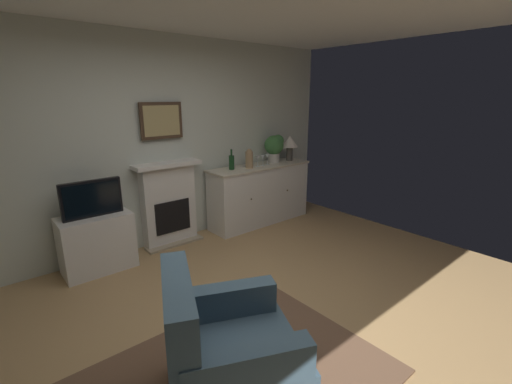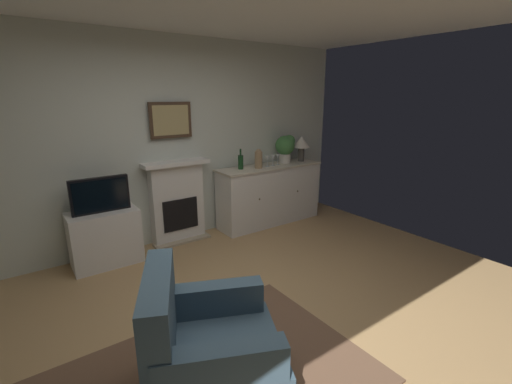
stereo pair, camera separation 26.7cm
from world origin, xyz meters
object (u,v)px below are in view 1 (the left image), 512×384
Objects in this scene: framed_picture at (161,121)px; vase_decorative at (249,159)px; tv_set at (92,199)px; tv_cabinet at (97,243)px; table_lamp at (290,143)px; armchair at (225,352)px; sideboard_cabinet at (260,194)px; wine_bottle at (232,162)px; wine_glass_right at (267,157)px; fireplace_unit at (169,203)px; wine_glass_center at (263,158)px; wine_glass_left at (258,158)px; potted_plant_small at (275,146)px.

vase_decorative is (1.18, -0.27, -0.58)m from framed_picture.
tv_set is (-2.15, 0.04, -0.19)m from vase_decorative.
vase_decorative is 2.27m from tv_cabinet.
table_lamp is 3.87m from armchair.
wine_bottle reaches higher than sideboard_cabinet.
wine_glass_right is 0.16× the size of armchair.
tv_cabinet is at bearing 179.31° from wine_glass_right.
framed_picture is at bearing 171.13° from sideboard_cabinet.
tv_cabinet is 0.71× the size of armchair.
framed_picture is 1.90× the size of wine_bottle.
fireplace_unit is 3.91× the size of vase_decorative.
framed_picture is 1.69m from wine_glass_right.
wine_glass_center is at bearing 44.61° from armchair.
fireplace_unit is at bearing 169.09° from vase_decorative.
tv_set is (-0.98, -0.19, 0.30)m from fireplace_unit.
wine_glass_right is at bearing -6.44° from sideboard_cabinet.
wine_glass_left reaches higher than sideboard_cabinet.
wine_bottle is 0.85m from potted_plant_small.
table_lamp is at bearing -0.28° from tv_cabinet.
fireplace_unit is at bearing 172.97° from wine_glass_right.
armchair reaches higher than tv_cabinet.
wine_glass_center is at bearing -165.61° from potted_plant_small.
wine_glass_right is at bearing 43.54° from armchair.
wine_glass_left is 0.22m from wine_glass_right.
wine_glass_center is 0.22× the size of tv_cabinet.
wine_glass_right reaches higher than sideboard_cabinet.
fireplace_unit is at bearing 170.66° from wine_glass_left.
table_lamp is 1.38× the size of wine_bottle.
framed_picture reaches higher than tv_set.
wine_glass_right is at bearing -0.69° from tv_cabinet.
vase_decorative reaches higher than fireplace_unit.
sideboard_cabinet is 0.57m from wine_glass_center.
wine_glass_center and wine_glass_right have the same top height.
wine_glass_center is at bearing -8.30° from fireplace_unit.
potted_plant_small is (1.77, -0.13, 0.61)m from fireplace_unit.
tv_cabinet is at bearing 178.27° from vase_decorative.
tv_set is (-1.91, -0.05, -0.16)m from wine_bottle.
potted_plant_small is (0.84, 0.00, 0.15)m from wine_bottle.
wine_glass_center is 0.28m from vase_decorative.
wine_glass_left is at bearing 45.86° from armchair.
tv_cabinet is (-0.97, -0.21, -1.29)m from framed_picture.
tv_set reaches higher than armchair.
wine_bottle is 3.09m from armchair.
wine_glass_left is at bearing -11.21° from framed_picture.
framed_picture is at bearing 13.31° from tv_set.
table_lamp is 1.42× the size of vase_decorative.
sideboard_cabinet is at bearing 0.20° from tv_set.
framed_picture reaches higher than vase_decorative.
wine_glass_left is at bearing -172.67° from wine_glass_right.
table_lamp is at bearing 38.60° from armchair.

